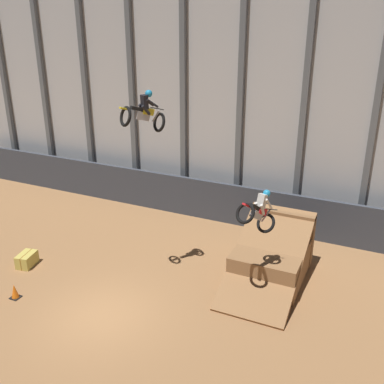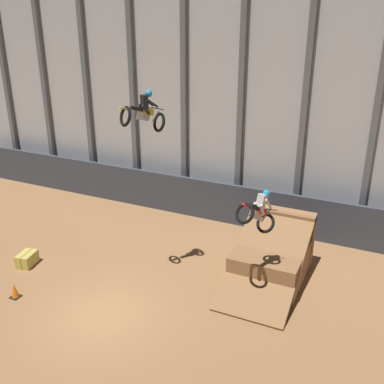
% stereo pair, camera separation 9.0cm
% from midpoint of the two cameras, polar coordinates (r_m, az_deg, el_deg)
% --- Properties ---
extents(ground_plane, '(60.00, 60.00, 0.00)m').
position_cam_midpoint_polar(ground_plane, '(16.95, -11.57, -15.18)').
color(ground_plane, '#996B42').
extents(arena_back_wall, '(32.00, 0.40, 12.82)m').
position_cam_midpoint_polar(arena_back_wall, '(22.69, 2.50, 12.56)').
color(arena_back_wall, silver).
rests_on(arena_back_wall, ground_plane).
extents(lower_barrier, '(31.36, 0.20, 2.11)m').
position_cam_midpoint_polar(lower_barrier, '(23.29, 1.33, -0.92)').
color(lower_barrier, '#383D47').
rests_on(lower_barrier, ground_plane).
extents(dirt_ramp, '(2.71, 4.93, 2.52)m').
position_cam_midpoint_polar(dirt_ramp, '(18.72, 10.04, -8.04)').
color(dirt_ramp, olive).
rests_on(dirt_ramp, ground_plane).
extents(rider_bike_left_air, '(1.48, 1.79, 1.62)m').
position_cam_midpoint_polar(rider_bike_left_air, '(16.38, -6.31, 9.93)').
color(rider_bike_left_air, black).
extents(rider_bike_right_air, '(1.29, 1.82, 1.67)m').
position_cam_midpoint_polar(rider_bike_right_air, '(15.56, 8.24, -2.55)').
color(rider_bike_right_air, black).
extents(traffic_cone_near_ramp, '(0.36, 0.36, 0.58)m').
position_cam_midpoint_polar(traffic_cone_near_ramp, '(18.63, -21.72, -11.65)').
color(traffic_cone_near_ramp, black).
rests_on(traffic_cone_near_ramp, ground_plane).
extents(hay_bale_trackside, '(0.76, 1.00, 0.57)m').
position_cam_midpoint_polar(hay_bale_trackside, '(20.60, -20.35, -8.05)').
color(hay_bale_trackside, '#CCB751').
rests_on(hay_bale_trackside, ground_plane).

